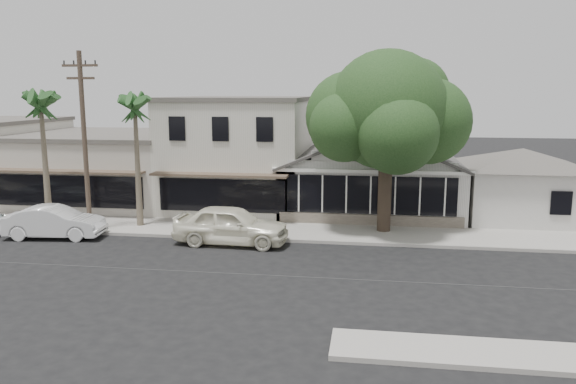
% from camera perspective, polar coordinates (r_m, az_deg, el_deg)
% --- Properties ---
extents(ground, '(140.00, 140.00, 0.00)m').
position_cam_1_polar(ground, '(22.36, -4.90, -8.30)').
color(ground, black).
rests_on(ground, ground).
extents(sidewalk_north, '(90.00, 3.50, 0.15)m').
position_cam_1_polar(sidewalk_north, '(31.09, -16.48, -3.25)').
color(sidewalk_north, '#9E9991').
rests_on(sidewalk_north, ground).
extents(corner_shop, '(10.40, 8.60, 5.10)m').
position_cam_1_polar(corner_shop, '(33.38, 8.45, 2.41)').
color(corner_shop, silver).
rests_on(corner_shop, ground).
extents(side_cottage, '(6.00, 6.00, 3.00)m').
position_cam_1_polar(side_cottage, '(33.61, 22.51, -0.14)').
color(side_cottage, silver).
rests_on(side_cottage, ground).
extents(row_building_near, '(8.00, 10.00, 6.50)m').
position_cam_1_polar(row_building_near, '(35.24, -4.66, 3.93)').
color(row_building_near, silver).
rests_on(row_building_near, ground).
extents(row_building_midnear, '(10.00, 10.00, 4.20)m').
position_cam_1_polar(row_building_midnear, '(38.43, -17.83, 2.27)').
color(row_building_midnear, beige).
rests_on(row_building_midnear, ground).
extents(utility_pole, '(1.80, 0.24, 9.00)m').
position_cam_1_polar(utility_pole, '(29.45, -19.98, 5.13)').
color(utility_pole, brown).
rests_on(utility_pole, ground).
extents(car_0, '(5.46, 2.36, 1.83)m').
position_cam_1_polar(car_0, '(26.42, -5.79, -3.34)').
color(car_0, white).
rests_on(car_0, ground).
extents(car_1, '(4.91, 2.17, 1.57)m').
position_cam_1_polar(car_1, '(29.68, -22.66, -2.84)').
color(car_1, white).
rests_on(car_1, ground).
extents(shade_tree, '(8.21, 7.42, 9.11)m').
position_cam_1_polar(shade_tree, '(28.24, 9.87, 7.85)').
color(shade_tree, '#423428').
rests_on(shade_tree, ground).
extents(palm_east, '(2.51, 2.51, 7.35)m').
position_cam_1_polar(palm_east, '(29.74, -15.30, 8.30)').
color(palm_east, '#726651').
rests_on(palm_east, ground).
extents(palm_mid, '(2.56, 2.56, 7.56)m').
position_cam_1_polar(palm_mid, '(31.22, -23.83, 8.18)').
color(palm_mid, '#726651').
rests_on(palm_mid, ground).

